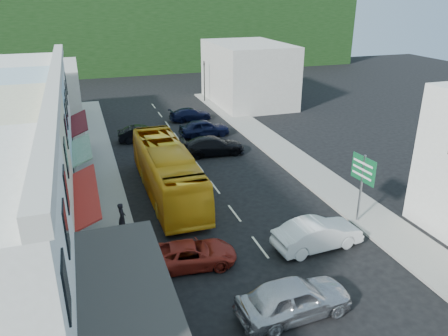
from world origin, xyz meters
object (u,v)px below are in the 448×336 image
at_px(car_silver, 294,301).
at_px(pedestrian_left, 122,218).
at_px(bus, 167,172).
at_px(car_white, 317,236).
at_px(car_red, 191,253).
at_px(direction_sign, 361,190).
at_px(traffic_signal, 204,82).

bearing_deg(car_silver, pedestrian_left, 30.23).
relative_size(car_silver, pedestrian_left, 2.59).
relative_size(bus, pedestrian_left, 6.82).
xyz_separation_m(car_white, pedestrian_left, (-9.50, 4.67, 0.30)).
xyz_separation_m(bus, car_silver, (2.52, -13.20, -0.85)).
bearing_deg(car_red, direction_sign, -77.72).
xyz_separation_m(car_silver, pedestrian_left, (-5.96, 8.94, 0.30)).
distance_m(car_silver, car_white, 5.55).
relative_size(bus, car_silver, 2.64).
xyz_separation_m(bus, direction_sign, (9.65, -7.31, 0.55)).
xyz_separation_m(car_red, pedestrian_left, (-2.84, 4.14, 0.30)).
bearing_deg(pedestrian_left, car_white, -116.16).
distance_m(car_white, car_red, 6.69).
height_order(car_silver, car_red, same).
xyz_separation_m(direction_sign, traffic_signal, (-0.19, 31.25, 0.36)).
bearing_deg(car_silver, bus, 7.37).
height_order(pedestrian_left, direction_sign, direction_sign).
bearing_deg(car_silver, car_white, -43.15).
bearing_deg(car_white, car_silver, 135.97).
distance_m(car_red, traffic_signal, 33.91).
bearing_deg(direction_sign, car_red, -178.76).
height_order(car_white, direction_sign, direction_sign).
height_order(car_red, traffic_signal, traffic_signal).
distance_m(car_silver, car_red, 5.73).
relative_size(car_silver, car_white, 1.00).
xyz_separation_m(car_red, direction_sign, (10.24, 1.09, 1.40)).
bearing_deg(pedestrian_left, traffic_signal, -24.56).
height_order(bus, pedestrian_left, bus).
relative_size(direction_sign, traffic_signal, 0.85).
height_order(bus, car_white, bus).
xyz_separation_m(pedestrian_left, direction_sign, (13.08, -3.06, 1.10)).
distance_m(bus, direction_sign, 12.12).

